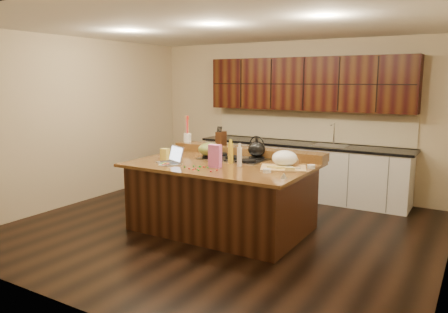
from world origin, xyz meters
The scene contains 35 objects.
room centered at (0.00, 0.00, 1.35)m, with size 5.52×5.02×2.72m.
island centered at (0.00, 0.00, 0.46)m, with size 2.40×1.60×0.92m.
back_ledge centered at (0.00, 0.70, 0.98)m, with size 2.40×0.30×0.12m, color black.
cooktop centered at (0.00, 0.30, 0.94)m, with size 0.92×0.52×0.05m.
back_counter centered at (0.30, 2.23, 0.98)m, with size 3.70×0.66×2.40m.
kettle centered at (0.30, 0.43, 1.07)m, with size 0.24×0.24×0.22m, color black.
green_bowl centered at (-0.30, 0.17, 1.06)m, with size 0.34×0.34×0.19m, color #606C2B.
laptop centered at (-0.55, -0.37, 0.98)m, with size 0.41×0.38×0.23m.
oil_bottle centered at (0.11, 0.04, 1.06)m, with size 0.07×0.07×0.27m, color gold.
vinegar_bottle centered at (0.31, -0.08, 1.04)m, with size 0.06×0.06×0.25m, color silver.
wooden_tray centered at (0.86, 0.10, 1.02)m, with size 0.66×0.58×0.22m.
ramekin_a centered at (0.96, 0.02, 0.94)m, with size 0.10×0.10×0.04m, color white.
ramekin_b centered at (0.78, -0.25, 0.94)m, with size 0.10×0.10×0.04m, color white.
ramekin_c centered at (1.15, 0.27, 0.94)m, with size 0.10×0.10×0.04m, color white.
strainer_bowl centered at (0.88, 0.21, 0.97)m, with size 0.24×0.24×0.09m, color #996B3F.
kitchen_timer centered at (1.09, -0.44, 0.96)m, with size 0.08×0.08×0.07m, color silver.
pink_bag centered at (0.08, -0.31, 1.07)m, with size 0.16×0.08×0.29m, color #D564B3.
candy_plate centered at (-0.56, -0.51, 0.93)m, with size 0.18×0.18×0.01m, color white.
package_box centered at (-0.80, -0.21, 1.00)m, with size 0.11×0.08×0.16m, color #EFD854.
utensil_crock centered at (-1.07, 0.70, 1.11)m, with size 0.12×0.12×0.14m, color white.
knife_block centered at (-0.44, 0.70, 1.14)m, with size 0.10×0.17×0.21m, color black.
gumdrop_0 centered at (-0.01, -0.55, 0.93)m, with size 0.02×0.02×0.02m, color red.
gumdrop_1 centered at (0.03, -0.60, 0.93)m, with size 0.02×0.02×0.02m, color #198C26.
gumdrop_2 centered at (0.21, -0.47, 0.93)m, with size 0.02×0.02×0.02m, color red.
gumdrop_3 centered at (0.03, -0.39, 0.93)m, with size 0.02×0.02×0.02m, color #198C26.
gumdrop_4 centered at (-0.05, -0.54, 0.93)m, with size 0.02×0.02×0.02m, color red.
gumdrop_5 centered at (-0.10, -0.40, 0.93)m, with size 0.02×0.02×0.02m, color #198C26.
gumdrop_6 centered at (-0.04, -0.39, 0.93)m, with size 0.02×0.02×0.02m, color red.
gumdrop_7 centered at (-0.18, -0.41, 0.93)m, with size 0.02×0.02×0.02m, color #198C26.
gumdrop_8 centered at (0.19, -0.57, 0.93)m, with size 0.02×0.02×0.02m, color red.
gumdrop_9 centered at (-0.24, -0.52, 0.93)m, with size 0.02×0.02×0.02m, color #198C26.
gumdrop_10 centered at (-0.13, -0.57, 0.93)m, with size 0.02×0.02×0.02m, color red.
gumdrop_11 centered at (-0.09, -0.40, 0.93)m, with size 0.02×0.02×0.02m, color #198C26.
gumdrop_12 centered at (-0.06, -0.60, 0.93)m, with size 0.02×0.02×0.02m, color red.
gumdrop_13 centered at (0.00, -0.57, 0.93)m, with size 0.02×0.02×0.02m, color #198C26.
Camera 1 is at (2.98, -4.92, 2.02)m, focal length 35.00 mm.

